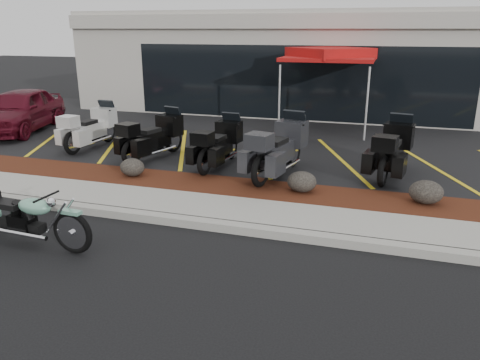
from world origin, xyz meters
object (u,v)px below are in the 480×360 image
(traffic_cone, at_px, (279,131))
(popup_canopy, at_px, (330,55))
(parked_car, at_px, (19,110))
(touring_white, at_px, (107,121))
(hero_cruiser, at_px, (72,226))

(traffic_cone, height_order, popup_canopy, popup_canopy)
(parked_car, bearing_deg, popup_canopy, 4.25)
(touring_white, bearing_deg, parked_car, 85.69)
(touring_white, relative_size, parked_car, 0.53)
(hero_cruiser, bearing_deg, traffic_cone, 83.56)
(traffic_cone, relative_size, popup_canopy, 0.11)
(parked_car, bearing_deg, traffic_cone, -4.30)
(parked_car, distance_m, traffic_cone, 8.40)
(touring_white, relative_size, popup_canopy, 0.60)
(touring_white, distance_m, popup_canopy, 7.22)
(parked_car, height_order, popup_canopy, popup_canopy)
(hero_cruiser, distance_m, popup_canopy, 10.55)
(hero_cruiser, relative_size, popup_canopy, 0.75)
(traffic_cone, distance_m, popup_canopy, 3.04)
(parked_car, relative_size, traffic_cone, 10.04)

